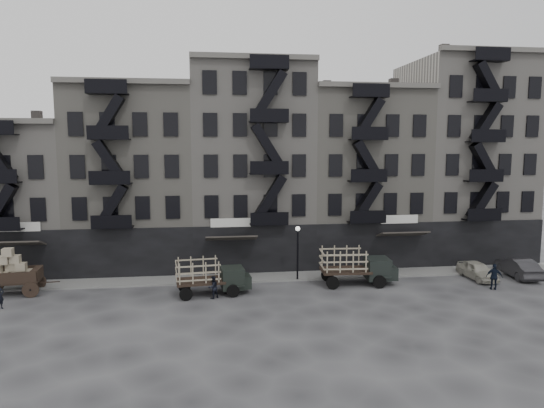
{
  "coord_description": "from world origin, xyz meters",
  "views": [
    {
      "loc": [
        -3.6,
        -33.26,
        10.47
      ],
      "look_at": [
        1.2,
        4.0,
        5.85
      ],
      "focal_mm": 32.0,
      "sensor_mm": 36.0,
      "label": 1
    }
  ],
  "objects": [
    {
      "name": "building_mideast",
      "position": [
        10.0,
        9.83,
        7.5
      ],
      "size": [
        10.0,
        11.35,
        16.2
      ],
      "color": "gray",
      "rests_on": "ground"
    },
    {
      "name": "pedestrian_mid",
      "position": [
        -3.49,
        -0.89,
        0.79
      ],
      "size": [
        0.97,
        0.93,
        1.57
      ],
      "primitive_type": "imported",
      "rotation": [
        0.0,
        0.0,
        3.76
      ],
      "color": "black",
      "rests_on": "ground"
    },
    {
      "name": "sidewalk",
      "position": [
        0.0,
        3.75,
        0.07
      ],
      "size": [
        55.0,
        2.5,
        0.15
      ],
      "primitive_type": "cube",
      "color": "slate",
      "rests_on": "ground"
    },
    {
      "name": "car_far",
      "position": [
        20.63,
        1.52,
        0.77
      ],
      "size": [
        2.07,
        4.8,
        1.54
      ],
      "primitive_type": "imported",
      "rotation": [
        0.0,
        0.0,
        3.04
      ],
      "color": "#2A292C",
      "rests_on": "ground"
    },
    {
      "name": "building_west",
      "position": [
        -20.0,
        9.83,
        6.0
      ],
      "size": [
        10.0,
        11.35,
        13.2
      ],
      "color": "#9C978F",
      "rests_on": "ground"
    },
    {
      "name": "building_center",
      "position": [
        -0.0,
        9.82,
        8.5
      ],
      "size": [
        10.0,
        11.35,
        18.2
      ],
      "color": "#9C978F",
      "rests_on": "ground"
    },
    {
      "name": "car_east",
      "position": [
        17.08,
        1.37,
        0.68
      ],
      "size": [
        1.8,
        4.08,
        1.37
      ],
      "primitive_type": "imported",
      "rotation": [
        0.0,
        0.0,
        0.05
      ],
      "color": "#B3AFA0",
      "rests_on": "ground"
    },
    {
      "name": "building_midwest",
      "position": [
        -10.0,
        9.83,
        7.5
      ],
      "size": [
        10.0,
        11.35,
        16.2
      ],
      "color": "gray",
      "rests_on": "ground"
    },
    {
      "name": "stake_truck_east",
      "position": [
        7.16,
        1.09,
        1.6
      ],
      "size": [
        5.7,
        2.59,
        2.8
      ],
      "rotation": [
        0.0,
        0.0,
        -0.06
      ],
      "color": "black",
      "rests_on": "ground"
    },
    {
      "name": "stake_truck_west",
      "position": [
        -3.63,
        0.01,
        1.47
      ],
      "size": [
        5.3,
        2.56,
        2.58
      ],
      "rotation": [
        0.0,
        0.0,
        0.1
      ],
      "color": "black",
      "rests_on": "ground"
    },
    {
      "name": "building_east",
      "position": [
        20.0,
        9.82,
        9.0
      ],
      "size": [
        10.0,
        11.35,
        19.2
      ],
      "color": "#9C978F",
      "rests_on": "ground"
    },
    {
      "name": "policeman",
      "position": [
        16.75,
        -1.44,
        0.96
      ],
      "size": [
        1.21,
        0.83,
        1.91
      ],
      "primitive_type": "imported",
      "rotation": [
        0.0,
        0.0,
        2.79
      ],
      "color": "black",
      "rests_on": "ground"
    },
    {
      "name": "ground",
      "position": [
        0.0,
        0.0,
        0.0
      ],
      "size": [
        140.0,
        140.0,
        0.0
      ],
      "primitive_type": "plane",
      "color": "#38383A",
      "rests_on": "ground"
    },
    {
      "name": "lamp_post",
      "position": [
        3.0,
        2.6,
        2.78
      ],
      "size": [
        0.36,
        0.36,
        4.28
      ],
      "color": "black",
      "rests_on": "ground"
    },
    {
      "name": "wagon",
      "position": [
        -17.54,
        1.79,
        1.89
      ],
      "size": [
        4.07,
        2.41,
        3.32
      ],
      "rotation": [
        0.0,
        0.0,
        0.08
      ],
      "color": "black",
      "rests_on": "ground"
    }
  ]
}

